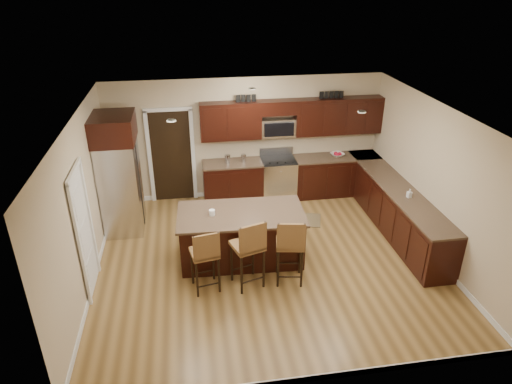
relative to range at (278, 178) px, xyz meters
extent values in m
plane|color=olive|center=(-0.68, -2.45, -0.47)|extent=(6.00, 6.00, 0.00)
plane|color=silver|center=(-0.68, -2.45, 2.23)|extent=(6.00, 6.00, 0.00)
plane|color=#C1AE8B|center=(-0.68, 0.30, 0.88)|extent=(6.00, 0.00, 6.00)
plane|color=#C1AE8B|center=(-3.68, -2.45, 0.88)|extent=(0.00, 5.50, 5.50)
plane|color=#C1AE8B|center=(2.32, -2.45, 0.88)|extent=(0.00, 5.50, 5.50)
cube|color=black|center=(-1.03, 0.00, -0.03)|extent=(1.30, 0.60, 0.88)
cube|color=black|center=(1.35, 0.00, -0.03)|extent=(1.94, 0.60, 0.88)
cube|color=black|center=(2.02, -1.98, -0.03)|extent=(0.60, 3.35, 0.88)
cube|color=brown|center=(-1.03, 0.00, 0.43)|extent=(1.30, 0.63, 0.04)
cube|color=brown|center=(1.35, 0.00, 0.43)|extent=(1.94, 0.63, 0.04)
cube|color=brown|center=(2.02, -1.98, 0.43)|extent=(0.63, 3.35, 0.04)
cube|color=black|center=(-1.03, 0.13, 1.35)|extent=(1.30, 0.33, 0.80)
cube|color=black|center=(1.35, 0.13, 1.35)|extent=(1.94, 0.33, 0.80)
cube|color=black|center=(0.00, 0.13, 1.60)|extent=(0.76, 0.33, 0.30)
cube|color=silver|center=(0.00, 0.00, -0.02)|extent=(0.76, 0.64, 0.90)
cube|color=black|center=(0.00, 0.00, 0.44)|extent=(0.76, 0.60, 0.03)
cube|color=black|center=(0.00, -0.30, -0.02)|extent=(0.65, 0.01, 0.45)
cube|color=silver|center=(0.00, 0.27, 0.55)|extent=(0.76, 0.05, 0.18)
cube|color=silver|center=(0.00, 0.15, 1.15)|extent=(0.76, 0.31, 0.40)
cube|color=black|center=(-2.33, 0.28, 0.56)|extent=(0.85, 0.03, 2.06)
cube|color=white|center=(-3.66, -2.75, 0.55)|extent=(0.03, 0.80, 2.04)
cube|color=black|center=(-1.13, -2.30, -0.03)|extent=(2.15, 1.15, 0.88)
cube|color=brown|center=(-1.13, -2.30, 0.43)|extent=(2.26, 1.26, 0.04)
cube|color=black|center=(-1.13, -2.30, -0.43)|extent=(2.07, 1.07, 0.09)
cube|color=brown|center=(-1.82, -3.08, 0.21)|extent=(0.49, 0.49, 0.06)
cube|color=brown|center=(-1.79, -3.26, 0.43)|extent=(0.42, 0.12, 0.45)
cylinder|color=black|center=(-2.00, -3.26, -0.15)|extent=(0.04, 0.04, 0.65)
cylinder|color=black|center=(-1.64, -3.26, -0.15)|extent=(0.04, 0.04, 0.65)
cylinder|color=black|center=(-2.00, -2.90, -0.15)|extent=(0.04, 0.04, 0.65)
cylinder|color=black|center=(-1.64, -2.90, -0.15)|extent=(0.04, 0.04, 0.65)
cube|color=brown|center=(-1.13, -3.08, 0.28)|extent=(0.58, 0.58, 0.07)
cube|color=brown|center=(-1.07, -3.27, 0.52)|extent=(0.45, 0.18, 0.49)
cylinder|color=black|center=(-1.33, -3.27, -0.11)|extent=(0.04, 0.04, 0.71)
cylinder|color=black|center=(-0.93, -3.27, -0.11)|extent=(0.04, 0.04, 0.71)
cylinder|color=black|center=(-1.33, -2.88, -0.11)|extent=(0.04, 0.04, 0.71)
cylinder|color=black|center=(-0.93, -2.88, -0.11)|extent=(0.04, 0.04, 0.71)
cube|color=brown|center=(-0.43, -3.08, 0.25)|extent=(0.52, 0.52, 0.06)
cube|color=brown|center=(-0.46, -3.28, 0.49)|extent=(0.45, 0.12, 0.48)
cylinder|color=black|center=(-0.62, -3.27, -0.12)|extent=(0.04, 0.04, 0.69)
cylinder|color=black|center=(-0.24, -3.27, -0.12)|extent=(0.04, 0.04, 0.69)
cylinder|color=black|center=(-0.62, -2.88, -0.12)|extent=(0.04, 0.04, 0.69)
cylinder|color=black|center=(-0.24, -2.88, -0.12)|extent=(0.04, 0.04, 0.69)
cube|color=silver|center=(-3.30, -0.88, 0.46)|extent=(0.72, 0.93, 1.86)
cube|color=black|center=(-2.94, -0.88, 0.46)|extent=(0.01, 0.02, 1.76)
cylinder|color=silver|center=(-2.91, -0.96, 0.55)|extent=(0.02, 0.02, 0.83)
cylinder|color=silver|center=(-2.91, -0.80, 0.55)|extent=(0.02, 0.02, 0.83)
cube|color=black|center=(-3.30, -0.88, 1.63)|extent=(0.78, 0.99, 0.49)
cube|color=brown|center=(0.25, -1.12, -0.47)|extent=(1.00, 0.80, 0.01)
imported|color=silver|center=(1.36, 0.00, 0.48)|extent=(0.37, 0.37, 0.07)
imported|color=#B2B2B2|center=(2.02, -2.19, 0.53)|extent=(0.09, 0.09, 0.17)
cylinder|color=silver|center=(-1.13, 0.00, 0.54)|extent=(0.12, 0.12, 0.19)
cylinder|color=silver|center=(-0.78, 0.00, 0.54)|extent=(0.11, 0.11, 0.17)
cylinder|color=white|center=(-1.63, -2.30, 0.50)|extent=(0.10, 0.10, 0.10)
camera|label=1|loc=(-1.96, -9.19, 4.27)|focal=32.00mm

